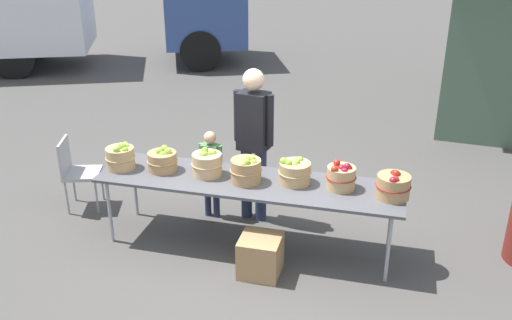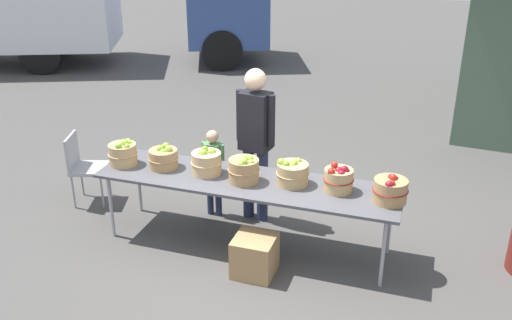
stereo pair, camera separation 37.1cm
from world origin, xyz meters
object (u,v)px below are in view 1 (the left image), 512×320
object	(u,v)px
box_truck	(40,0)
produce_crate	(260,255)
apple_basket_green_4	(295,172)
child_customer	(211,167)
folding_chair	(76,168)
apple_basket_red_1	(393,186)
apple_basket_red_0	(341,176)
apple_basket_green_0	(121,157)
apple_basket_green_1	(163,160)
market_table	(249,184)
apple_basket_green_3	(246,170)
apple_basket_green_2	(207,164)
vendor_adult	(254,134)

from	to	relation	value
box_truck	produce_crate	bearing A→B (deg)	-67.79
apple_basket_green_4	child_customer	xyz separation A→B (m)	(-1.03, 0.42, -0.26)
apple_basket_green_4	folding_chair	distance (m)	2.66
apple_basket_red_1	box_truck	world-z (taller)	box_truck
apple_basket_red_0	child_customer	xyz separation A→B (m)	(-1.49, 0.43, -0.26)
apple_basket_green_0	apple_basket_green_1	xyz separation A→B (m)	(0.45, 0.06, -0.02)
apple_basket_red_1	produce_crate	xyz separation A→B (m)	(-1.17, -0.46, -0.67)
market_table	apple_basket_green_3	world-z (taller)	apple_basket_green_3
apple_basket_green_2	child_customer	world-z (taller)	child_customer
apple_basket_green_2	apple_basket_red_0	size ratio (longest dim) A/B	1.08
market_table	produce_crate	distance (m)	0.74
apple_basket_green_0	vendor_adult	xyz separation A→B (m)	(1.28, 0.62, 0.15)
apple_basket_green_1	apple_basket_red_0	size ratio (longest dim) A/B	1.07
market_table	folding_chair	distance (m)	2.20
apple_basket_green_0	apple_basket_green_2	size ratio (longest dim) A/B	0.97
apple_basket_green_4	market_table	bearing A→B (deg)	-171.39
child_customer	box_truck	xyz separation A→B (m)	(-5.89, 5.73, 0.87)
apple_basket_green_0	box_truck	distance (m)	8.09
apple_basket_red_0	folding_chair	world-z (taller)	apple_basket_red_0
folding_chair	apple_basket_green_0	bearing A→B (deg)	-131.32
apple_basket_green_3	vendor_adult	size ratio (longest dim) A/B	0.19
apple_basket_green_3	apple_basket_green_4	distance (m)	0.48
apple_basket_green_1	folding_chair	bearing A→B (deg)	167.39
market_table	apple_basket_red_0	size ratio (longest dim) A/B	10.38
apple_basket_green_1	box_truck	distance (m)	8.33
child_customer	produce_crate	world-z (taller)	child_customer
market_table	produce_crate	xyz separation A→B (m)	(0.24, -0.46, -0.52)
vendor_adult	apple_basket_green_2	bearing A→B (deg)	67.54
apple_basket_green_4	apple_basket_red_0	distance (m)	0.46
apple_basket_red_1	child_customer	world-z (taller)	child_customer
apple_basket_green_1	child_customer	size ratio (longest dim) A/B	0.31
apple_basket_red_1	vendor_adult	size ratio (longest dim) A/B	0.19
apple_basket_green_1	produce_crate	size ratio (longest dim) A/B	0.82
apple_basket_green_4	folding_chair	bearing A→B (deg)	175.00
apple_basket_red_1	vendor_adult	bearing A→B (deg)	158.94
apple_basket_green_1	apple_basket_green_3	bearing A→B (deg)	-3.38
apple_basket_green_2	apple_basket_green_3	bearing A→B (deg)	-8.05
apple_basket_green_4	apple_basket_red_0	size ratio (longest dim) A/B	1.11
produce_crate	apple_basket_red_0	bearing A→B (deg)	37.86
vendor_adult	produce_crate	bearing A→B (deg)	118.21
apple_basket_green_2	produce_crate	bearing A→B (deg)	-35.64
apple_basket_green_2	apple_basket_red_1	xyz separation A→B (m)	(1.86, -0.04, -0.01)
apple_basket_green_1	market_table	bearing A→B (deg)	-1.42
produce_crate	market_table	bearing A→B (deg)	117.51
apple_basket_green_2	folding_chair	xyz separation A→B (m)	(-1.72, 0.27, -0.37)
vendor_adult	produce_crate	world-z (taller)	vendor_adult
box_truck	vendor_adult	bearing A→B (deg)	-64.45
apple_basket_green_3	apple_basket_green_4	world-z (taller)	apple_basket_green_3
apple_basket_green_1	apple_basket_green_2	world-z (taller)	apple_basket_green_2
box_truck	folding_chair	bearing A→B (deg)	-76.92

